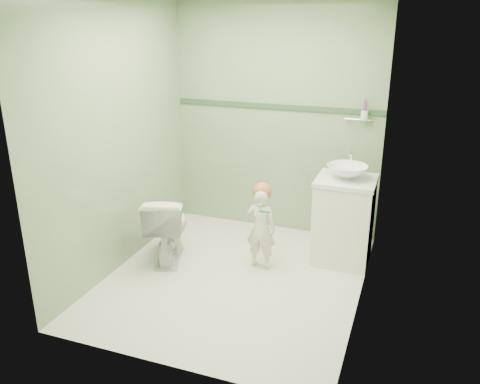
% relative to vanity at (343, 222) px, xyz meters
% --- Properties ---
extents(ground, '(2.50, 2.50, 0.00)m').
position_rel_vanity_xyz_m(ground, '(-0.84, -0.70, -0.40)').
color(ground, beige).
rests_on(ground, ground).
extents(room_shell, '(2.50, 2.54, 2.40)m').
position_rel_vanity_xyz_m(room_shell, '(-0.84, -0.70, 0.80)').
color(room_shell, gray).
rests_on(room_shell, ground).
extents(trim_stripe, '(2.20, 0.02, 0.05)m').
position_rel_vanity_xyz_m(trim_stripe, '(-0.84, 0.54, 0.95)').
color(trim_stripe, '#305133').
rests_on(trim_stripe, room_shell).
extents(vanity, '(0.52, 0.50, 0.80)m').
position_rel_vanity_xyz_m(vanity, '(0.00, 0.00, 0.00)').
color(vanity, white).
rests_on(vanity, ground).
extents(counter, '(0.54, 0.52, 0.04)m').
position_rel_vanity_xyz_m(counter, '(0.00, 0.00, 0.41)').
color(counter, white).
rests_on(counter, vanity).
extents(basin, '(0.37, 0.37, 0.13)m').
position_rel_vanity_xyz_m(basin, '(0.00, 0.00, 0.49)').
color(basin, white).
rests_on(basin, counter).
extents(faucet, '(0.03, 0.13, 0.18)m').
position_rel_vanity_xyz_m(faucet, '(0.00, 0.19, 0.57)').
color(faucet, silver).
rests_on(faucet, counter).
extents(cup_holder, '(0.26, 0.07, 0.21)m').
position_rel_vanity_xyz_m(cup_holder, '(0.05, 0.48, 0.93)').
color(cup_holder, silver).
rests_on(cup_holder, room_shell).
extents(toilet, '(0.56, 0.74, 0.67)m').
position_rel_vanity_xyz_m(toilet, '(-1.58, -0.55, -0.07)').
color(toilet, white).
rests_on(toilet, ground).
extents(toddler, '(0.29, 0.20, 0.78)m').
position_rel_vanity_xyz_m(toddler, '(-0.69, -0.40, -0.01)').
color(toddler, white).
rests_on(toddler, ground).
extents(hair_cap, '(0.17, 0.17, 0.17)m').
position_rel_vanity_xyz_m(hair_cap, '(-0.69, -0.37, 0.34)').
color(hair_cap, '#A76436').
rests_on(hair_cap, toddler).
extents(teal_toothbrush, '(0.11, 0.13, 0.08)m').
position_rel_vanity_xyz_m(teal_toothbrush, '(-0.62, -0.53, 0.22)').
color(teal_toothbrush, '#068866').
rests_on(teal_toothbrush, toddler).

